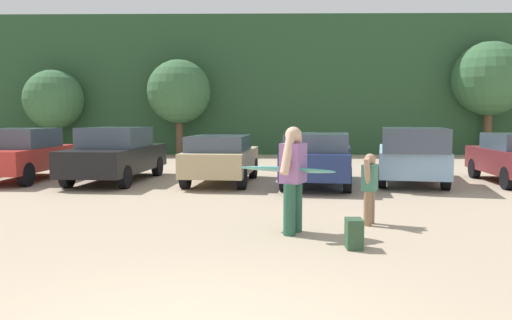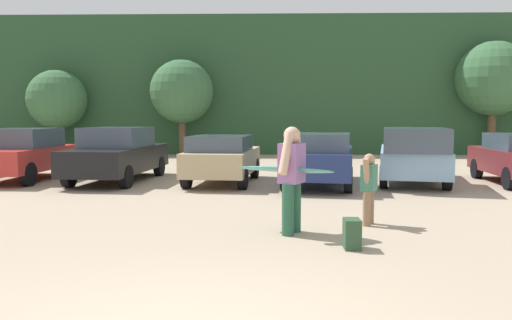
# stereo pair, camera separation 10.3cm
# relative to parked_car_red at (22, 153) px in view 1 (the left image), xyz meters

# --- Properties ---
(hillside_ridge) EXTENTS (108.00, 12.00, 7.22)m
(hillside_ridge) POSITION_rel_parked_car_red_xyz_m (6.75, 17.07, 2.77)
(hillside_ridge) COLOR #284C2D
(hillside_ridge) RESTS_ON ground_plane
(tree_center_right) EXTENTS (2.99, 2.99, 4.33)m
(tree_center_right) POSITION_rel_parked_car_red_xyz_m (-3.14, 10.23, 1.98)
(tree_center_right) COLOR brown
(tree_center_right) RESTS_ON ground_plane
(tree_ridge_back) EXTENTS (3.18, 3.18, 4.81)m
(tree_ridge_back) POSITION_rel_parked_car_red_xyz_m (3.22, 10.11, 2.37)
(tree_ridge_back) COLOR brown
(tree_ridge_back) RESTS_ON ground_plane
(tree_far_right) EXTENTS (3.71, 3.71, 5.73)m
(tree_far_right) POSITION_rel_parked_car_red_xyz_m (18.80, 10.54, 3.01)
(tree_far_right) COLOR brown
(tree_far_right) RESTS_ON ground_plane
(parked_car_red) EXTENTS (1.95, 4.17, 1.61)m
(parked_car_red) POSITION_rel_parked_car_red_xyz_m (0.00, 0.00, 0.00)
(parked_car_red) COLOR #B72D28
(parked_car_red) RESTS_ON ground_plane
(parked_car_black) EXTENTS (2.23, 4.82, 1.65)m
(parked_car_black) POSITION_rel_parked_car_red_xyz_m (2.97, -0.17, -0.01)
(parked_car_black) COLOR black
(parked_car_black) RESTS_ON ground_plane
(parked_car_tan) EXTENTS (2.11, 4.05, 1.43)m
(parked_car_tan) POSITION_rel_parked_car_red_xyz_m (6.22, -0.62, -0.07)
(parked_car_tan) COLOR tan
(parked_car_tan) RESTS_ON ground_plane
(parked_car_navy) EXTENTS (2.50, 4.83, 1.51)m
(parked_car_navy) POSITION_rel_parked_car_red_xyz_m (9.04, -1.01, -0.04)
(parked_car_navy) COLOR navy
(parked_car_navy) RESTS_ON ground_plane
(parked_car_sky_blue) EXTENTS (2.83, 5.13, 1.66)m
(parked_car_sky_blue) POSITION_rel_parked_car_red_xyz_m (11.84, -0.56, 0.02)
(parked_car_sky_blue) COLOR #84ADD1
(parked_car_sky_blue) RESTS_ON ground_plane
(person_adult) EXTENTS (0.51, 0.84, 1.81)m
(person_adult) POSITION_rel_parked_car_red_xyz_m (7.98, -7.16, 0.18)
(person_adult) COLOR #26593F
(person_adult) RESTS_ON ground_plane
(person_child) EXTENTS (0.35, 0.55, 1.31)m
(person_child) POSITION_rel_parked_car_red_xyz_m (9.41, -6.42, -0.10)
(person_child) COLOR #8C6B4C
(person_child) RESTS_ON ground_plane
(surfboard_teal) EXTENTS (1.80, 1.14, 0.18)m
(surfboard_teal) POSITION_rel_parked_car_red_xyz_m (7.86, -7.02, 0.23)
(surfboard_teal) COLOR teal
(backpack_dropped) EXTENTS (0.24, 0.34, 0.45)m
(backpack_dropped) POSITION_rel_parked_car_red_xyz_m (8.84, -8.14, -0.62)
(backpack_dropped) COLOR #2D4C33
(backpack_dropped) RESTS_ON ground_plane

